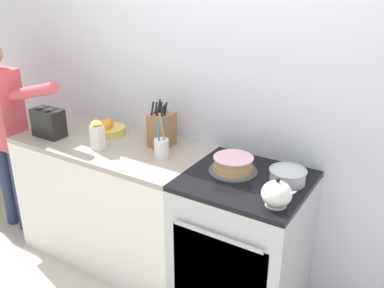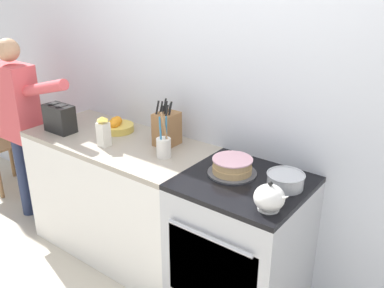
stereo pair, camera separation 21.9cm
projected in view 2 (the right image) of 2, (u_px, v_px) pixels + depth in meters
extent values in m
cube|color=silver|center=(229.00, 89.00, 2.70)|extent=(8.00, 0.04, 2.60)
cube|color=white|center=(121.00, 198.00, 3.17)|extent=(1.35, 0.65, 0.86)
cube|color=#9E9384|center=(117.00, 142.00, 2.99)|extent=(1.35, 0.65, 0.03)
cube|color=#B7BABF|center=(240.00, 249.00, 2.59)|extent=(0.71, 0.65, 0.87)
cube|color=black|center=(211.00, 274.00, 2.35)|extent=(0.58, 0.01, 0.48)
cylinder|color=#B7BABF|center=(209.00, 238.00, 2.23)|extent=(0.53, 0.02, 0.02)
cube|color=black|center=(244.00, 183.00, 2.42)|extent=(0.71, 0.65, 0.03)
cylinder|color=#4C4C51|center=(232.00, 173.00, 2.50)|extent=(0.29, 0.29, 0.01)
cylinder|color=tan|center=(232.00, 169.00, 2.49)|extent=(0.23, 0.23, 0.04)
cylinder|color=tan|center=(232.00, 163.00, 2.47)|extent=(0.22, 0.22, 0.04)
cylinder|color=#EFB2C1|center=(233.00, 159.00, 2.46)|extent=(0.24, 0.24, 0.01)
cylinder|color=white|center=(268.00, 208.00, 2.13)|extent=(0.11, 0.11, 0.01)
ellipsoid|color=white|center=(269.00, 198.00, 2.11)|extent=(0.16, 0.16, 0.13)
cone|color=white|center=(283.00, 198.00, 2.06)|extent=(0.08, 0.03, 0.07)
sphere|color=black|center=(270.00, 184.00, 2.08)|extent=(0.02, 0.02, 0.02)
cylinder|color=#B7BABF|center=(285.00, 181.00, 2.33)|extent=(0.20, 0.20, 0.08)
torus|color=#B7BABF|center=(286.00, 174.00, 2.32)|extent=(0.21, 0.21, 0.01)
cube|color=olive|center=(167.00, 129.00, 2.86)|extent=(0.13, 0.16, 0.22)
cylinder|color=black|center=(157.00, 107.00, 2.79)|extent=(0.01, 0.04, 0.09)
cylinder|color=black|center=(162.00, 110.00, 2.78)|extent=(0.01, 0.03, 0.06)
cylinder|color=black|center=(167.00, 111.00, 2.75)|extent=(0.01, 0.04, 0.08)
cylinder|color=black|center=(161.00, 107.00, 2.82)|extent=(0.01, 0.04, 0.08)
cylinder|color=black|center=(166.00, 107.00, 2.80)|extent=(0.01, 0.04, 0.09)
cylinder|color=black|center=(170.00, 108.00, 2.77)|extent=(0.01, 0.04, 0.09)
cylinder|color=black|center=(165.00, 105.00, 2.85)|extent=(0.01, 0.04, 0.09)
cylinder|color=black|center=(170.00, 108.00, 2.83)|extent=(0.01, 0.03, 0.06)
cylinder|color=silver|center=(164.00, 148.00, 2.69)|extent=(0.09, 0.09, 0.12)
cylinder|color=teal|center=(161.00, 134.00, 2.65)|extent=(0.03, 0.02, 0.23)
cylinder|color=#A37A51|center=(165.00, 131.00, 2.64)|extent=(0.02, 0.07, 0.27)
cylinder|color=teal|center=(166.00, 133.00, 2.66)|extent=(0.03, 0.03, 0.23)
cylinder|color=#A37A51|center=(166.00, 133.00, 2.65)|extent=(0.02, 0.06, 0.24)
cylinder|color=gold|center=(118.00, 128.00, 3.13)|extent=(0.23, 0.23, 0.05)
sphere|color=orange|center=(117.00, 121.00, 3.14)|extent=(0.07, 0.07, 0.07)
sphere|color=orange|center=(114.00, 124.00, 3.07)|extent=(0.07, 0.07, 0.07)
sphere|color=orange|center=(115.00, 122.00, 3.10)|extent=(0.08, 0.08, 0.08)
cube|color=black|center=(60.00, 118.00, 3.09)|extent=(0.23, 0.13, 0.20)
cube|color=black|center=(54.00, 104.00, 3.08)|extent=(0.03, 0.09, 0.00)
cube|color=black|center=(62.00, 106.00, 3.03)|extent=(0.03, 0.09, 0.00)
cube|color=black|center=(49.00, 110.00, 3.14)|extent=(0.02, 0.02, 0.01)
cube|color=white|center=(104.00, 134.00, 2.85)|extent=(0.07, 0.07, 0.17)
pyramid|color=#E0BC4C|center=(102.00, 119.00, 2.81)|extent=(0.07, 0.07, 0.03)
cylinder|color=#283351|center=(24.00, 176.00, 3.64)|extent=(0.11, 0.11, 0.73)
cylinder|color=#283351|center=(35.00, 181.00, 3.55)|extent=(0.11, 0.11, 0.73)
cube|color=#D14C51|center=(17.00, 103.00, 3.34)|extent=(0.34, 0.20, 0.60)
cylinder|color=#D14C51|center=(1.00, 92.00, 3.44)|extent=(0.08, 0.08, 0.51)
cylinder|color=#D14C51|center=(44.00, 88.00, 3.05)|extent=(0.52, 0.08, 0.21)
sphere|color=tan|center=(8.00, 50.00, 3.18)|extent=(0.17, 0.17, 0.17)
cylinder|color=#997047|center=(11.00, 156.00, 4.35)|extent=(0.04, 0.04, 0.46)
cylinder|color=#997047|center=(29.00, 164.00, 4.17)|extent=(0.04, 0.04, 0.46)
cube|color=#997047|center=(1.00, 143.00, 4.05)|extent=(0.40, 0.40, 0.02)
cube|color=#997047|center=(15.00, 117.00, 4.11)|extent=(0.40, 0.03, 0.40)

